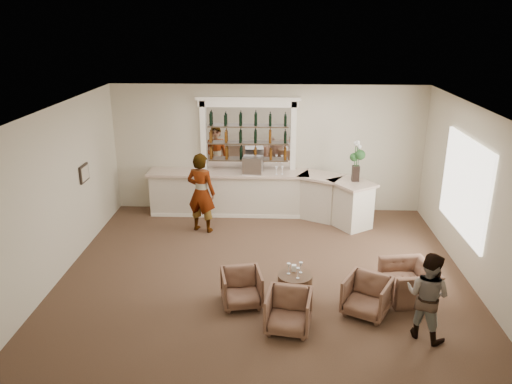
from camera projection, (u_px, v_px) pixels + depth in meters
ground at (264, 271)px, 10.14m from camera, size 8.00×8.00×0.00m
room_shell at (273, 150)px, 10.03m from camera, size 8.04×7.02×3.32m
bar_counter at (261, 195)px, 12.78m from camera, size 5.72×1.80×1.14m
back_bar_alcove at (248, 135)px, 12.70m from camera, size 2.64×0.25×3.00m
cocktail_table at (295, 287)px, 9.04m from camera, size 0.63×0.63×0.50m
sommelier at (201, 193)px, 11.74m from camera, size 0.81×0.65×1.92m
guest at (427, 296)px, 7.83m from camera, size 0.91×0.88×1.47m
armchair_left at (242, 288)px, 8.86m from camera, size 0.82×0.84×0.65m
armchair_center at (288, 311)px, 8.14m from camera, size 0.82×0.84×0.67m
armchair_right at (367, 296)px, 8.58m from camera, size 0.99×1.00×0.68m
armchair_far at (409, 282)px, 9.09m from camera, size 1.01×1.11×0.63m
espresso_machine at (253, 165)px, 12.53m from camera, size 0.52×0.45×0.43m
flower_vase at (357, 158)px, 11.83m from camera, size 0.26×0.26×1.00m
wine_glass_bar_left at (276, 170)px, 12.47m from camera, size 0.07×0.07×0.21m
wine_glass_bar_right at (282, 170)px, 12.50m from camera, size 0.07×0.07×0.21m
wine_glass_tbl_a at (289, 269)px, 8.95m from camera, size 0.07×0.07×0.21m
wine_glass_tbl_b at (301, 267)px, 8.99m from camera, size 0.07×0.07×0.21m
wine_glass_tbl_c at (298, 273)px, 8.79m from camera, size 0.07×0.07×0.21m
napkin_holder at (294, 268)px, 9.07m from camera, size 0.08×0.08×0.12m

